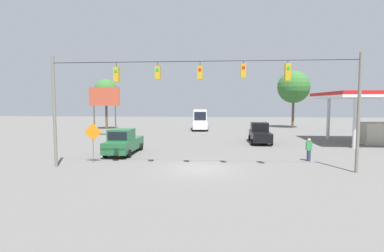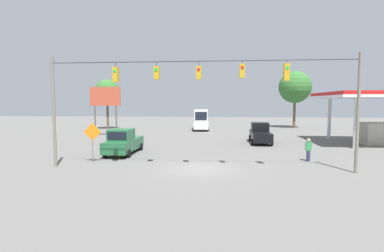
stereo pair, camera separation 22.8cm
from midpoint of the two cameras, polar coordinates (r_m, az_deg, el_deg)
The scene contains 14 objects.
ground_plane at distance 19.52m, azimuth 1.66°, elevation -8.16°, with size 140.00×140.00×0.00m, color #605E5B.
overhead_signal_span at distance 18.83m, azimuth 1.86°, elevation 6.28°, with size 19.37×0.38×7.26m.
box_truck_white_withflow_deep at distance 46.80m, azimuth 1.85°, elevation 1.14°, with size 2.73×6.44×3.15m.
pickup_truck_black_oncoming_far at distance 32.63m, azimuth 13.07°, elevation -1.43°, with size 2.23×5.57×2.12m.
pickup_truck_green_parked_shoulder at distance 25.57m, azimuth -12.70°, elevation -3.03°, with size 2.14×5.58×2.12m.
traffic_cone_nearest at distance 24.37m, azimuth -13.52°, elevation -4.88°, with size 0.43×0.43×0.72m, color orange.
traffic_cone_second at distance 26.24m, azimuth -12.11°, elevation -4.19°, with size 0.43×0.43×0.72m, color orange.
traffic_cone_third at distance 28.47m, azimuth -10.73°, elevation -3.49°, with size 0.43×0.43×0.72m, color orange.
gas_station at distance 36.41m, azimuth 32.78°, elevation 3.19°, with size 11.78×9.72×5.34m.
roadside_billboard at distance 39.58m, azimuth -16.04°, elevation 4.78°, with size 3.98×0.16×6.24m.
work_zone_sign at distance 22.29m, azimuth -18.17°, elevation -1.63°, with size 1.27×0.06×2.84m.
pedestrian at distance 23.47m, azimuth 21.56°, elevation -4.25°, with size 0.40×0.28×1.67m.
tree_horizon_left at distance 53.39m, azimuth 19.14°, elevation 7.00°, with size 5.35×5.35×9.55m.
tree_horizon_right at distance 50.03m, azimuth -15.73°, elevation 6.31°, with size 3.85×3.85×7.97m.
Camera 2 is at (-1.33, 19.00, 4.28)m, focal length 28.00 mm.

